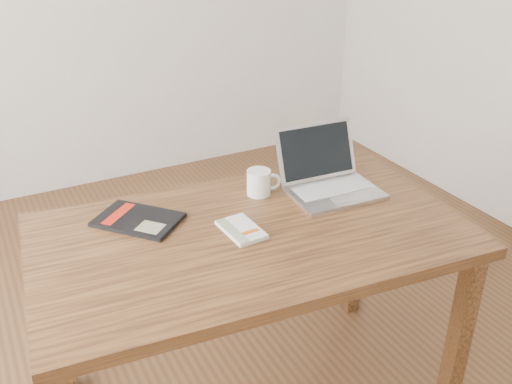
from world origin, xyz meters
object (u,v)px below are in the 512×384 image
laptop (328,177)px  coffee_mug (260,182)px  white_guidebook (241,230)px  desk (251,254)px  black_guidebook (138,220)px

laptop → coffee_mug: size_ratio=2.76×
white_guidebook → coffee_mug: size_ratio=1.45×
laptop → coffee_mug: laptop is taller
white_guidebook → laptop: (0.42, 0.12, 0.04)m
white_guidebook → coffee_mug: 0.27m
laptop → desk: bearing=-157.3°
desk → white_guidebook: size_ratio=8.23×
black_guidebook → coffee_mug: size_ratio=2.63×
black_guidebook → laptop: size_ratio=0.95×
desk → black_guidebook: black_guidebook is taller
laptop → white_guidebook: bearing=-159.9°
black_guidebook → coffee_mug: 0.45m
black_guidebook → white_guidebook: bearing=-79.7°
laptop → coffee_mug: (-0.24, 0.08, 0.00)m
desk → coffee_mug: size_ratio=11.91×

